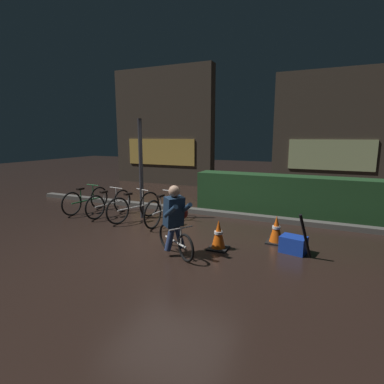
% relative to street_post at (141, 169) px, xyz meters
% --- Properties ---
extents(ground_plane, '(40.00, 40.00, 0.00)m').
position_rel_street_post_xyz_m(ground_plane, '(1.48, -1.20, -1.25)').
color(ground_plane, black).
extents(sidewalk_curb, '(12.00, 0.24, 0.12)m').
position_rel_street_post_xyz_m(sidewalk_curb, '(1.48, 1.00, -1.19)').
color(sidewalk_curb, '#56544F').
rests_on(sidewalk_curb, ground).
extents(hedge_row, '(4.80, 0.70, 1.05)m').
position_rel_street_post_xyz_m(hedge_row, '(3.28, 1.90, -0.73)').
color(hedge_row, '#214723').
rests_on(hedge_row, ground).
extents(storefront_left, '(4.57, 0.54, 4.91)m').
position_rel_street_post_xyz_m(storefront_left, '(-2.35, 5.30, 1.19)').
color(storefront_left, '#42382D').
rests_on(storefront_left, ground).
extents(storefront_right, '(4.18, 0.54, 4.42)m').
position_rel_street_post_xyz_m(storefront_right, '(4.34, 6.00, 0.95)').
color(storefront_right, '#42382D').
rests_on(storefront_right, ground).
extents(street_post, '(0.10, 0.10, 2.50)m').
position_rel_street_post_xyz_m(street_post, '(0.00, 0.00, 0.00)').
color(street_post, '#2D2D33').
rests_on(street_post, ground).
extents(parked_bike_leftmost, '(0.46, 1.58, 0.73)m').
position_rel_street_post_xyz_m(parked_bike_leftmost, '(-1.75, -0.14, -0.92)').
color(parked_bike_leftmost, black).
rests_on(parked_bike_leftmost, ground).
extents(parked_bike_left_mid, '(0.46, 1.54, 0.72)m').
position_rel_street_post_xyz_m(parked_bike_left_mid, '(-0.90, -0.19, -0.92)').
color(parked_bike_left_mid, black).
rests_on(parked_bike_left_mid, ground).
extents(parked_bike_center_left, '(0.58, 1.56, 0.75)m').
position_rel_street_post_xyz_m(parked_bike_center_left, '(-0.04, -0.29, -0.91)').
color(parked_bike_center_left, black).
rests_on(parked_bike_center_left, ground).
extents(parked_bike_center_right, '(0.46, 1.66, 0.76)m').
position_rel_street_post_xyz_m(parked_bike_center_right, '(0.80, -0.23, -0.90)').
color(parked_bike_center_right, black).
rests_on(parked_bike_center_right, ground).
extents(traffic_cone_near, '(0.36, 0.36, 0.56)m').
position_rel_street_post_xyz_m(traffic_cone_near, '(2.54, -1.30, -0.98)').
color(traffic_cone_near, black).
rests_on(traffic_cone_near, ground).
extents(traffic_cone_far, '(0.36, 0.36, 0.55)m').
position_rel_street_post_xyz_m(traffic_cone_far, '(3.46, -0.52, -0.98)').
color(traffic_cone_far, black).
rests_on(traffic_cone_far, ground).
extents(blue_crate, '(0.50, 0.40, 0.30)m').
position_rel_street_post_xyz_m(blue_crate, '(3.83, -0.90, -1.10)').
color(blue_crate, '#193DB7').
rests_on(blue_crate, ground).
extents(cyclist, '(1.02, 0.72, 1.25)m').
position_rel_street_post_xyz_m(cyclist, '(1.93, -1.84, -0.62)').
color(cyclist, black).
rests_on(cyclist, ground).
extents(closed_umbrella, '(0.25, 0.30, 0.81)m').
position_rel_street_post_xyz_m(closed_umbrella, '(4.03, -1.15, -0.84)').
color(closed_umbrella, black).
rests_on(closed_umbrella, ground).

